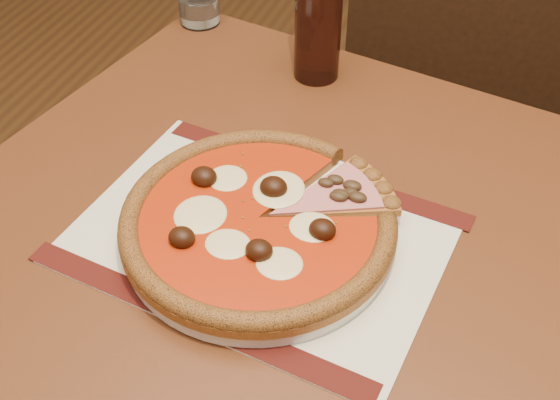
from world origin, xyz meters
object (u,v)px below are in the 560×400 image
object	(u,v)px
bottle	(318,22)
pizza	(258,220)
plate	(259,232)
chair_far	(460,71)
table	(275,285)

from	to	relation	value
bottle	pizza	bearing A→B (deg)	-83.25
bottle	plate	bearing A→B (deg)	-83.22
chair_far	bottle	distance (m)	0.54
table	pizza	size ratio (longest dim) A/B	2.96
plate	pizza	xyz separation A→B (m)	(-0.00, -0.00, 0.02)
plate	pizza	world-z (taller)	pizza
table	plate	bearing A→B (deg)	-121.81
table	plate	size ratio (longest dim) A/B	3.01
plate	chair_far	bearing A→B (deg)	79.09
chair_far	bottle	world-z (taller)	bottle
pizza	bottle	world-z (taller)	bottle
table	pizza	distance (m)	0.13
plate	bottle	distance (m)	0.36
chair_far	pizza	size ratio (longest dim) A/B	3.04
chair_far	bottle	xyz separation A→B (m)	(-0.19, -0.41, 0.29)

